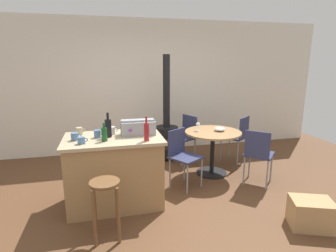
% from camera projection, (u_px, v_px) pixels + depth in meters
% --- Properties ---
extents(ground_plane, '(8.80, 8.80, 0.00)m').
position_uv_depth(ground_plane, '(168.00, 203.00, 3.66)').
color(ground_plane, brown).
extents(back_wall, '(8.00, 0.10, 2.70)m').
position_uv_depth(back_wall, '(141.00, 87.00, 5.61)').
color(back_wall, silver).
rests_on(back_wall, ground_plane).
extents(kitchen_island, '(1.24, 0.79, 0.92)m').
position_uv_depth(kitchen_island, '(115.00, 171.00, 3.55)').
color(kitchen_island, '#A37A4C').
rests_on(kitchen_island, ground_plane).
extents(wooden_stool, '(0.32, 0.32, 0.66)m').
position_uv_depth(wooden_stool, '(105.00, 198.00, 2.83)').
color(wooden_stool, brown).
rests_on(wooden_stool, ground_plane).
extents(dining_table, '(0.93, 0.93, 0.74)m').
position_uv_depth(dining_table, '(213.00, 142.00, 4.49)').
color(dining_table, black).
rests_on(dining_table, ground_plane).
extents(folding_chair_near, '(0.55, 0.55, 0.87)m').
position_uv_depth(folding_chair_near, '(182.00, 153.00, 4.06)').
color(folding_chair_near, navy).
rests_on(folding_chair_near, ground_plane).
extents(folding_chair_far, '(0.57, 0.57, 0.88)m').
position_uv_depth(folding_chair_far, '(258.00, 153.00, 4.07)').
color(folding_chair_far, navy).
rests_on(folding_chair_far, ground_plane).
extents(folding_chair_left, '(0.56, 0.56, 0.88)m').
position_uv_depth(folding_chair_left, '(238.00, 135.00, 5.05)').
color(folding_chair_left, navy).
rests_on(folding_chair_left, ground_plane).
extents(folding_chair_right, '(0.54, 0.54, 0.88)m').
position_uv_depth(folding_chair_right, '(185.00, 135.00, 5.07)').
color(folding_chair_right, navy).
rests_on(folding_chair_right, ground_plane).
extents(wood_stove, '(0.44, 0.45, 1.99)m').
position_uv_depth(wood_stove, '(167.00, 135.00, 5.23)').
color(wood_stove, black).
rests_on(wood_stove, ground_plane).
extents(toolbox, '(0.45, 0.21, 0.20)m').
position_uv_depth(toolbox, '(138.00, 127.00, 3.54)').
color(toolbox, gray).
rests_on(toolbox, kitchen_island).
extents(bottle_0, '(0.07, 0.07, 0.23)m').
position_uv_depth(bottle_0, '(104.00, 134.00, 3.25)').
color(bottle_0, '#194C23').
rests_on(bottle_0, kitchen_island).
extents(bottle_1, '(0.06, 0.06, 0.30)m').
position_uv_depth(bottle_1, '(146.00, 131.00, 3.26)').
color(bottle_1, maroon).
rests_on(bottle_1, kitchen_island).
extents(bottle_2, '(0.08, 0.08, 0.32)m').
position_uv_depth(bottle_2, '(108.00, 128.00, 3.42)').
color(bottle_2, black).
rests_on(bottle_2, kitchen_island).
extents(cup_0, '(0.13, 0.09, 0.09)m').
position_uv_depth(cup_0, '(75.00, 137.00, 3.30)').
color(cup_0, '#4C7099').
rests_on(cup_0, kitchen_island).
extents(cup_1, '(0.12, 0.08, 0.10)m').
position_uv_depth(cup_1, '(112.00, 130.00, 3.57)').
color(cup_1, white).
rests_on(cup_1, kitchen_island).
extents(cup_2, '(0.12, 0.08, 0.10)m').
position_uv_depth(cup_2, '(97.00, 134.00, 3.42)').
color(cup_2, '#4C7099').
rests_on(cup_2, kitchen_island).
extents(cup_3, '(0.12, 0.08, 0.09)m').
position_uv_depth(cup_3, '(79.00, 131.00, 3.57)').
color(cup_3, tan).
rests_on(cup_3, kitchen_island).
extents(cup_4, '(0.12, 0.08, 0.08)m').
position_uv_depth(cup_4, '(81.00, 140.00, 3.15)').
color(cup_4, '#4C7099').
rests_on(cup_4, kitchen_island).
extents(wine_glass, '(0.07, 0.07, 0.14)m').
position_uv_depth(wine_glass, '(198.00, 125.00, 4.46)').
color(wine_glass, silver).
rests_on(wine_glass, dining_table).
extents(serving_bowl, '(0.18, 0.18, 0.07)m').
position_uv_depth(serving_bowl, '(220.00, 129.00, 4.47)').
color(serving_bowl, white).
rests_on(serving_bowl, dining_table).
extents(cardboard_box, '(0.54, 0.47, 0.33)m').
position_uv_depth(cardboard_box, '(311.00, 214.00, 3.09)').
color(cardboard_box, tan).
rests_on(cardboard_box, ground_plane).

